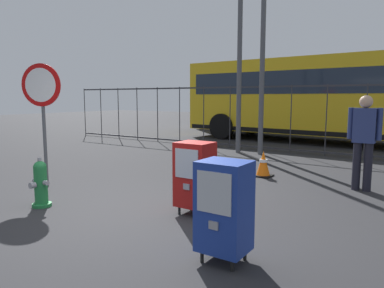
{
  "coord_description": "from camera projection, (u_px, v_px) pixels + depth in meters",
  "views": [
    {
      "loc": [
        3.42,
        -3.52,
        1.63
      ],
      "look_at": [
        0.3,
        1.2,
        0.9
      ],
      "focal_mm": 33.78,
      "sensor_mm": 36.0,
      "label": 1
    }
  ],
  "objects": [
    {
      "name": "bus_far",
      "position": [
        303.0,
        96.0,
        17.15
      ],
      "size": [
        10.66,
        3.42,
        3.0
      ],
      "rotation": [
        0.0,
        0.0,
        0.08
      ],
      "color": "beige",
      "rests_on": "ground_plane"
    },
    {
      "name": "traffic_cone",
      "position": [
        263.0,
        164.0,
        7.48
      ],
      "size": [
        0.36,
        0.36,
        0.53
      ],
      "color": "black",
      "rests_on": "ground_plane"
    },
    {
      "name": "pedestrian",
      "position": [
        364.0,
        137.0,
        6.26
      ],
      "size": [
        0.55,
        0.22,
        1.67
      ],
      "color": "black",
      "rests_on": "ground_plane"
    },
    {
      "name": "ground_plane",
      "position": [
        126.0,
        216.0,
        4.99
      ],
      "size": [
        60.0,
        60.0,
        0.0
      ],
      "primitive_type": "plane",
      "color": "#262628"
    },
    {
      "name": "newspaper_box_primary",
      "position": [
        195.0,
        174.0,
        5.02
      ],
      "size": [
        0.48,
        0.42,
        1.02
      ],
      "color": "black",
      "rests_on": "ground_plane"
    },
    {
      "name": "stop_sign",
      "position": [
        42.0,
        99.0,
        6.45
      ],
      "size": [
        0.71,
        0.31,
        2.23
      ],
      "color": "#4C4F54",
      "rests_on": "ground_plane"
    },
    {
      "name": "fence_barrier",
      "position": [
        291.0,
        118.0,
        10.56
      ],
      "size": [
        18.03,
        0.04,
        2.0
      ],
      "color": "#2D2D33",
      "rests_on": "ground_plane"
    },
    {
      "name": "bus_near",
      "position": [
        329.0,
        95.0,
        12.76
      ],
      "size": [
        10.64,
        3.33,
        3.0
      ],
      "rotation": [
        0.0,
        0.0,
        -0.07
      ],
      "color": "gold",
      "rests_on": "ground_plane"
    },
    {
      "name": "fire_hydrant",
      "position": [
        41.0,
        184.0,
        5.4
      ],
      "size": [
        0.33,
        0.32,
        0.75
      ],
      "color": "#1E7238",
      "rests_on": "ground_plane"
    },
    {
      "name": "newspaper_box_secondary",
      "position": [
        224.0,
        206.0,
        3.55
      ],
      "size": [
        0.48,
        0.42,
        1.02
      ],
      "color": "black",
      "rests_on": "ground_plane"
    }
  ]
}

